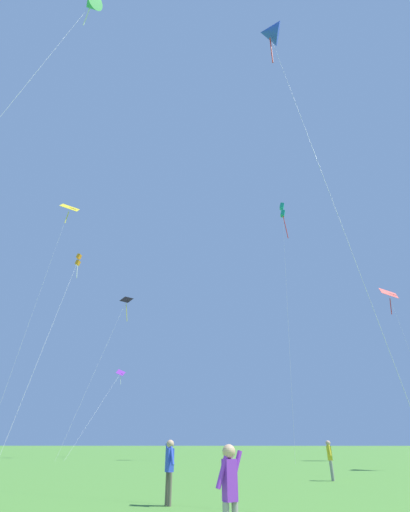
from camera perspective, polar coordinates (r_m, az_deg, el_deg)
kite_black_large at (r=46.90m, az=-12.61°, el=-7.89°), size 3.86×7.59×18.38m
kite_purple_streamer at (r=48.50m, az=-13.61°, el=-18.22°), size 2.32×10.22×9.83m
kite_blue_delta at (r=32.34m, az=10.17°, el=31.46°), size 1.77×8.51×29.97m
kite_green_small at (r=32.74m, az=-17.69°, el=33.76°), size 4.62×5.56×30.37m
kite_yellow_diamond at (r=48.92m, az=-20.98°, el=6.22°), size 2.19×5.13×29.00m
kite_orange_box at (r=30.99m, az=-19.58°, el=-0.93°), size 0.68×6.63×15.30m
kite_teal_box at (r=46.51m, az=12.21°, el=6.87°), size 2.92×5.65×28.46m
kite_red_high at (r=43.84m, az=27.29°, el=-6.00°), size 2.27×5.82×16.74m
person_foreground_watcher at (r=19.12m, az=19.19°, el=-27.80°), size 0.21×0.51×1.57m
person_child_small at (r=6.30m, az=3.97°, el=-32.93°), size 0.45×0.29×1.46m
person_in_blue_jacket at (r=11.45m, az=-5.66°, el=-30.11°), size 0.34×0.46×1.55m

